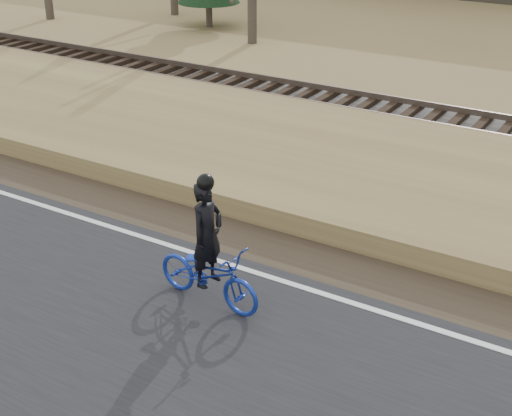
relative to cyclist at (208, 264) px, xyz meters
The scene contains 7 objects.
ground 4.48m from the cyclist, 168.12° to the left, with size 120.00×120.00×0.00m, color #99874D.
edge_line 4.52m from the cyclist, 165.61° to the left, with size 120.00×0.12×0.01m, color silver.
shoulder 4.87m from the cyclist, 154.00° to the left, with size 120.00×1.60×0.04m, color #473A2B.
embankment 6.72m from the cyclist, 130.25° to the left, with size 120.00×5.00×0.44m, color #99874D.
ballast 9.92m from the cyclist, 115.90° to the left, with size 120.00×3.00×0.45m, color slate.
railroad 9.91m from the cyclist, 115.90° to the left, with size 120.00×2.40×0.29m.
cyclist is the anchor object (origin of this frame).
Camera 1 is at (9.82, -8.57, 6.27)m, focal length 50.00 mm.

